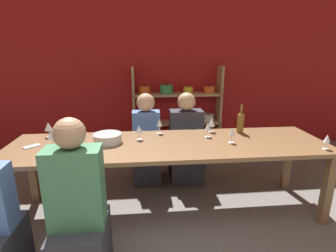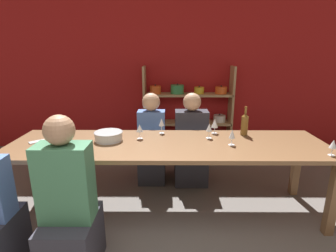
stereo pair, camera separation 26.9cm
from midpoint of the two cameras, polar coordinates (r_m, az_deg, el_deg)
wall_back_red at (r=4.49m, az=0.48°, el=11.97°), size 8.80×0.06×2.70m
shelf_unit at (r=4.43m, az=5.57°, el=1.71°), size 1.47×0.30×1.44m
dining_table at (r=2.66m, az=2.88°, el=-5.32°), size 3.18×0.88×0.78m
mixing_bowl at (r=2.74m, az=-10.11°, el=-2.13°), size 0.29×0.29×0.09m
wine_bottle_green at (r=3.01m, az=18.82°, el=0.42°), size 0.08×0.08×0.32m
wine_glass_white_a at (r=2.91m, az=1.24°, el=0.66°), size 0.06×0.06×0.17m
wine_glass_empty_a at (r=2.98m, az=12.71°, el=0.49°), size 0.07×0.07×0.17m
wine_glass_white_b at (r=2.73m, az=-3.41°, el=-0.62°), size 0.07×0.07×0.16m
wine_glass_empty_b at (r=2.79m, az=34.71°, el=-3.39°), size 0.06×0.06×0.15m
wine_glass_empty_c at (r=2.75m, az=-20.89°, el=-1.12°), size 0.08×0.08×0.18m
wine_glass_red_a at (r=3.12m, az=-21.15°, el=0.49°), size 0.08×0.08×0.16m
wine_glass_red_b at (r=2.65m, az=16.62°, el=-1.84°), size 0.06×0.06×0.16m
wine_glass_red_c at (r=2.80m, az=11.70°, el=-0.46°), size 0.06×0.06×0.16m
cell_phone at (r=2.92m, az=-24.32°, el=-3.17°), size 0.16×0.15×0.01m
person_far_a at (r=3.47m, az=7.22°, el=-5.05°), size 0.42×0.52×1.17m
person_near_b at (r=2.16m, az=-17.17°, el=-18.60°), size 0.38×0.48×1.26m
person_far_b at (r=3.44m, az=-1.30°, el=-4.76°), size 0.34×0.43×1.17m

